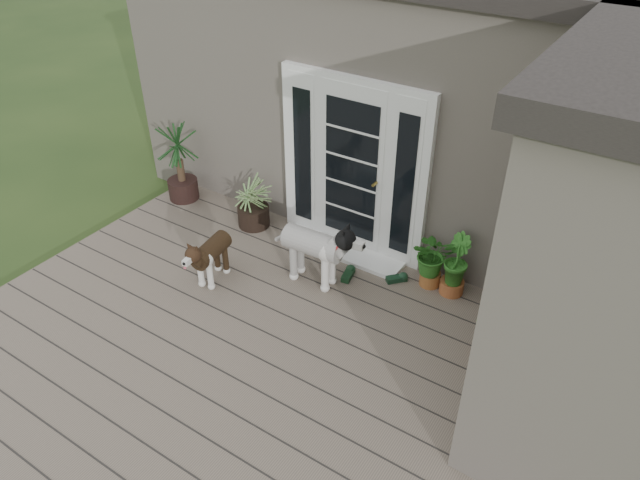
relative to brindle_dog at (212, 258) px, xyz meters
The scene contains 15 objects.
deck 1.40m from the brindle_dog, 31.95° to the right, with size 6.20×4.60×0.12m, color #6B5B4C.
house_main 3.88m from the brindle_dog, 71.95° to the left, with size 7.40×4.00×3.10m, color #665E54.
house_wing 4.22m from the brindle_dog, ahead, with size 1.60×2.40×3.10m, color #665E54.
door_unit 1.92m from the brindle_dog, 57.31° to the left, with size 1.90×0.14×2.15m, color white.
door_step 1.62m from the brindle_dog, 53.43° to the left, with size 1.60×0.40×0.05m, color white.
brindle_dog is the anchor object (origin of this frame).
white_dog 1.15m from the brindle_dog, 31.77° to the left, with size 0.39×0.92×0.77m, color beige, non-canonical shape.
spider_plant 1.21m from the brindle_dog, 106.06° to the left, with size 0.69×0.69×0.74m, color #81935A, non-canonical shape.
yucca 2.00m from the brindle_dog, 143.87° to the left, with size 0.78×0.78×1.13m, color black, non-canonical shape.
herb_a 2.48m from the brindle_dog, 31.07° to the left, with size 0.48×0.48×0.61m, color #245618.
herb_b 2.71m from the brindle_dog, 28.20° to the left, with size 0.36×0.36×0.54m, color #164D16.
herb_c 3.28m from the brindle_dog, 23.03° to the left, with size 0.33×0.33×0.51m, color #1B5F1B.
sapling 3.23m from the brindle_dog, 10.22° to the left, with size 0.43×0.43×1.45m, color #164E1B, non-canonical shape.
clog_left 1.57m from the brindle_dog, 34.42° to the left, with size 0.14×0.29×0.09m, color black, non-canonical shape.
clog_right 2.13m from the brindle_dog, 32.13° to the left, with size 0.13×0.27×0.08m, color black, non-canonical shape.
Camera 1 is at (2.84, -2.74, 4.40)m, focal length 33.24 mm.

